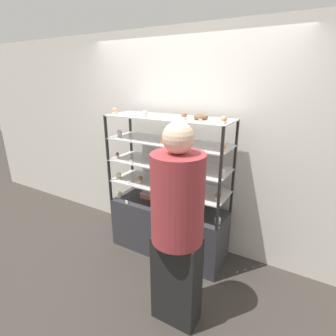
# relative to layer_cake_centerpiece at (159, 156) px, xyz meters

# --- Properties ---
(ground_plane) EXTENTS (20.00, 20.00, 0.00)m
(ground_plane) POSITION_rel_layer_cake_centerpiece_xyz_m (0.17, -0.08, -1.20)
(ground_plane) COLOR #38332D
(back_wall) EXTENTS (8.00, 0.05, 2.60)m
(back_wall) POSITION_rel_layer_cake_centerpiece_xyz_m (0.17, 0.30, 0.10)
(back_wall) COLOR silver
(back_wall) RESTS_ON ground_plane
(display_base) EXTENTS (1.39, 0.47, 0.63)m
(display_base) POSITION_rel_layer_cake_centerpiece_xyz_m (0.17, -0.08, -0.88)
(display_base) COLOR #333338
(display_base) RESTS_ON ground_plane
(display_riser_lower) EXTENTS (1.39, 0.47, 0.26)m
(display_riser_lower) POSITION_rel_layer_cake_centerpiece_xyz_m (0.17, -0.08, -0.32)
(display_riser_lower) COLOR black
(display_riser_lower) RESTS_ON display_base
(display_riser_middle) EXTENTS (1.39, 0.47, 0.26)m
(display_riser_middle) POSITION_rel_layer_cake_centerpiece_xyz_m (0.17, -0.08, -0.06)
(display_riser_middle) COLOR black
(display_riser_middle) RESTS_ON display_riser_lower
(display_riser_upper) EXTENTS (1.39, 0.47, 0.26)m
(display_riser_upper) POSITION_rel_layer_cake_centerpiece_xyz_m (0.17, -0.08, 0.20)
(display_riser_upper) COLOR black
(display_riser_upper) RESTS_ON display_riser_middle
(display_riser_top) EXTENTS (1.39, 0.47, 0.26)m
(display_riser_top) POSITION_rel_layer_cake_centerpiece_xyz_m (0.17, -0.08, 0.45)
(display_riser_top) COLOR black
(display_riser_top) RESTS_ON display_riser_upper
(layer_cake_centerpiece) EXTENTS (0.16, 0.16, 0.10)m
(layer_cake_centerpiece) POSITION_rel_layer_cake_centerpiece_xyz_m (0.00, 0.00, 0.00)
(layer_cake_centerpiece) COLOR #DBBC84
(layer_cake_centerpiece) RESTS_ON display_riser_middle
(sheet_cake_frosted) EXTENTS (0.19, 0.12, 0.07)m
(sheet_cake_frosted) POSITION_rel_layer_cake_centerpiece_xyz_m (-0.14, -0.03, -0.53)
(sheet_cake_frosted) COLOR #C66660
(sheet_cake_frosted) RESTS_ON display_base
(cupcake_0) EXTENTS (0.06, 0.06, 0.08)m
(cupcake_0) POSITION_rel_layer_cake_centerpiece_xyz_m (-0.47, -0.20, -0.53)
(cupcake_0) COLOR white
(cupcake_0) RESTS_ON display_base
(cupcake_1) EXTENTS (0.06, 0.06, 0.08)m
(cupcake_1) POSITION_rel_layer_cake_centerpiece_xyz_m (0.16, -0.13, -0.53)
(cupcake_1) COLOR #CCB28C
(cupcake_1) RESTS_ON display_base
(cupcake_2) EXTENTS (0.06, 0.06, 0.08)m
(cupcake_2) POSITION_rel_layer_cake_centerpiece_xyz_m (0.82, -0.17, -0.53)
(cupcake_2) COLOR #CCB28C
(cupcake_2) RESTS_ON display_base
(price_tag_0) EXTENTS (0.04, 0.00, 0.04)m
(price_tag_0) POSITION_rel_layer_cake_centerpiece_xyz_m (-0.28, -0.29, -0.54)
(price_tag_0) COLOR white
(price_tag_0) RESTS_ON display_base
(cupcake_3) EXTENTS (0.06, 0.06, 0.08)m
(cupcake_3) POSITION_rel_layer_cake_centerpiece_xyz_m (-0.46, -0.20, -0.27)
(cupcake_3) COLOR #CCB28C
(cupcake_3) RESTS_ON display_riser_lower
(cupcake_4) EXTENTS (0.06, 0.06, 0.08)m
(cupcake_4) POSITION_rel_layer_cake_centerpiece_xyz_m (-0.16, -0.17, -0.27)
(cupcake_4) COLOR beige
(cupcake_4) RESTS_ON display_riser_lower
(cupcake_5) EXTENTS (0.06, 0.06, 0.08)m
(cupcake_5) POSITION_rel_layer_cake_centerpiece_xyz_m (0.17, -0.13, -0.27)
(cupcake_5) COLOR white
(cupcake_5) RESTS_ON display_riser_lower
(cupcake_6) EXTENTS (0.06, 0.06, 0.08)m
(cupcake_6) POSITION_rel_layer_cake_centerpiece_xyz_m (0.48, -0.12, -0.27)
(cupcake_6) COLOR beige
(cupcake_6) RESTS_ON display_riser_lower
(cupcake_7) EXTENTS (0.06, 0.06, 0.08)m
(cupcake_7) POSITION_rel_layer_cake_centerpiece_xyz_m (0.80, -0.15, -0.27)
(cupcake_7) COLOR white
(cupcake_7) RESTS_ON display_riser_lower
(price_tag_1) EXTENTS (0.04, 0.00, 0.04)m
(price_tag_1) POSITION_rel_layer_cake_centerpiece_xyz_m (-0.23, -0.29, -0.29)
(price_tag_1) COLOR white
(price_tag_1) RESTS_ON display_riser_lower
(cupcake_8) EXTENTS (0.05, 0.05, 0.07)m
(cupcake_8) POSITION_rel_layer_cake_centerpiece_xyz_m (-0.48, -0.18, -0.02)
(cupcake_8) COLOR white
(cupcake_8) RESTS_ON display_riser_middle
(cupcake_9) EXTENTS (0.05, 0.05, 0.07)m
(cupcake_9) POSITION_rel_layer_cake_centerpiece_xyz_m (0.18, -0.21, -0.02)
(cupcake_9) COLOR beige
(cupcake_9) RESTS_ON display_riser_middle
(cupcake_10) EXTENTS (0.05, 0.05, 0.07)m
(cupcake_10) POSITION_rel_layer_cake_centerpiece_xyz_m (0.82, -0.13, -0.02)
(cupcake_10) COLOR white
(cupcake_10) RESTS_ON display_riser_middle
(price_tag_2) EXTENTS (0.04, 0.00, 0.04)m
(price_tag_2) POSITION_rel_layer_cake_centerpiece_xyz_m (-0.19, -0.29, -0.03)
(price_tag_2) COLOR white
(price_tag_2) RESTS_ON display_riser_middle
(cupcake_11) EXTENTS (0.06, 0.06, 0.07)m
(cupcake_11) POSITION_rel_layer_cake_centerpiece_xyz_m (-0.46, -0.14, 0.24)
(cupcake_11) COLOR white
(cupcake_11) RESTS_ON display_riser_upper
(cupcake_12) EXTENTS (0.06, 0.06, 0.07)m
(cupcake_12) POSITION_rel_layer_cake_centerpiece_xyz_m (0.18, -0.20, 0.24)
(cupcake_12) COLOR #CCB28C
(cupcake_12) RESTS_ON display_riser_upper
(cupcake_13) EXTENTS (0.06, 0.06, 0.07)m
(cupcake_13) POSITION_rel_layer_cake_centerpiece_xyz_m (0.81, -0.16, 0.24)
(cupcake_13) COLOR beige
(cupcake_13) RESTS_ON display_riser_upper
(price_tag_3) EXTENTS (0.04, 0.00, 0.04)m
(price_tag_3) POSITION_rel_layer_cake_centerpiece_xyz_m (0.53, -0.29, 0.23)
(price_tag_3) COLOR white
(price_tag_3) RESTS_ON display_riser_upper
(cupcake_14) EXTENTS (0.06, 0.06, 0.07)m
(cupcake_14) POSITION_rel_layer_cake_centerpiece_xyz_m (-0.47, -0.19, 0.50)
(cupcake_14) COLOR beige
(cupcake_14) RESTS_ON display_riser_top
(cupcake_15) EXTENTS (0.06, 0.06, 0.07)m
(cupcake_15) POSITION_rel_layer_cake_centerpiece_xyz_m (-0.04, -0.20, 0.50)
(cupcake_15) COLOR beige
(cupcake_15) RESTS_ON display_riser_top
(cupcake_16) EXTENTS (0.06, 0.06, 0.07)m
(cupcake_16) POSITION_rel_layer_cake_centerpiece_xyz_m (0.40, -0.16, 0.50)
(cupcake_16) COLOR beige
(cupcake_16) RESTS_ON display_riser_top
(cupcake_17) EXTENTS (0.06, 0.06, 0.07)m
(cupcake_17) POSITION_rel_layer_cake_centerpiece_xyz_m (0.82, -0.20, 0.50)
(cupcake_17) COLOR beige
(cupcake_17) RESTS_ON display_riser_top
(price_tag_4) EXTENTS (0.04, 0.00, 0.04)m
(price_tag_4) POSITION_rel_layer_cake_centerpiece_xyz_m (0.63, -0.29, 0.49)
(price_tag_4) COLOR white
(price_tag_4) RESTS_ON display_riser_top
(donut_glazed) EXTENTS (0.14, 0.14, 0.04)m
(donut_glazed) POSITION_rel_layer_cake_centerpiece_xyz_m (0.53, -0.05, 0.49)
(donut_glazed) COLOR brown
(donut_glazed) RESTS_ON display_riser_top
(customer_figure) EXTENTS (0.41, 0.41, 1.78)m
(customer_figure) POSITION_rel_layer_cake_centerpiece_xyz_m (0.72, -0.88, -0.25)
(customer_figure) COLOR black
(customer_figure) RESTS_ON ground_plane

